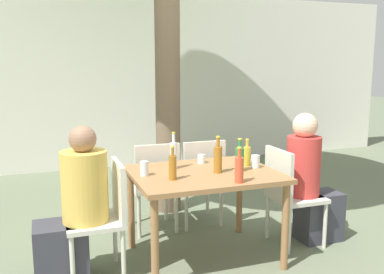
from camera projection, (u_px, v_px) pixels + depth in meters
The scene contains 18 objects.
ground_plane at pixel (204, 257), 3.74m from camera, with size 30.00×30.00×0.00m, color #667056.
cafe_building_wall at pixel (122, 81), 6.89m from camera, with size 10.00×0.08×2.80m.
dining_table_front at pixel (204, 182), 3.63m from camera, with size 1.21×0.97×0.77m.
patio_chair_0 at pixel (105, 212), 3.38m from camera, with size 0.44×0.44×0.92m.
patio_chair_1 at pixel (289, 191), 3.93m from camera, with size 0.44×0.44×0.92m.
patio_chair_2 at pixel (155, 181), 4.24m from camera, with size 0.44×0.44×0.92m.
patio_chair_3 at pixel (201, 177), 4.40m from camera, with size 0.44×0.44×0.92m.
person_seated_0 at pixel (74, 212), 3.29m from camera, with size 0.58×0.36×1.22m.
person_seated_1 at pixel (311, 185), 4.01m from camera, with size 0.56×0.31×1.24m.
oil_cruet_0 at pixel (247, 155), 3.81m from camera, with size 0.06×0.06×0.24m.
green_bottle_1 at pixel (240, 158), 3.62m from camera, with size 0.07×0.07×0.28m.
amber_bottle_2 at pixel (173, 167), 3.35m from camera, with size 0.06×0.06×0.27m.
soda_bottle_3 at pixel (239, 169), 3.27m from camera, with size 0.07×0.07×0.28m.
water_bottle_4 at pixel (174, 154), 3.70m from camera, with size 0.06×0.06×0.32m.
amber_bottle_5 at pixel (218, 159), 3.56m from camera, with size 0.07×0.07×0.31m.
drinking_glass_0 at pixel (201, 159), 3.92m from camera, with size 0.07×0.07×0.08m.
drinking_glass_1 at pixel (144, 169), 3.48m from camera, with size 0.07×0.07×0.12m.
drinking_glass_2 at pixel (255, 161), 3.75m from camera, with size 0.08×0.08×0.11m.
Camera 1 is at (-1.28, -3.27, 1.68)m, focal length 40.00 mm.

